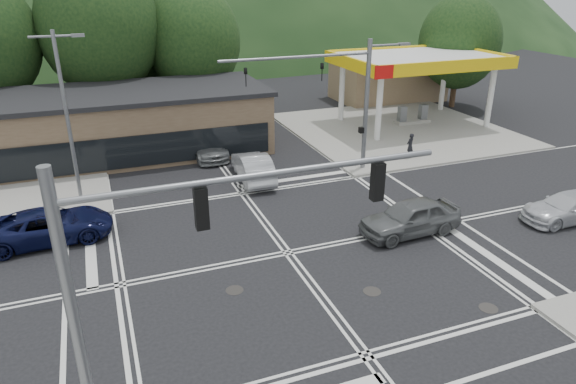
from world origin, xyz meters
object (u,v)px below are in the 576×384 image
object	(u,v)px
car_grey_center	(410,217)
car_silver_east	(569,207)
car_northbound	(206,145)
pedestrian	(410,146)
car_queue_b	(213,126)
car_queue_a	(253,167)
car_blue_west	(49,226)

from	to	relation	value
car_grey_center	car_silver_east	bearing A→B (deg)	76.20
car_northbound	pedestrian	xyz separation A→B (m)	(12.50, -5.54, 0.22)
car_silver_east	car_queue_b	distance (m)	24.37
car_silver_east	car_grey_center	bearing A→B (deg)	-97.16
car_queue_a	car_northbound	distance (m)	5.55
car_grey_center	car_queue_b	distance (m)	19.49
car_queue_a	pedestrian	xyz separation A→B (m)	(10.79, -0.26, 0.15)
car_queue_b	car_northbound	distance (m)	4.49
car_grey_center	car_queue_a	bearing A→B (deg)	-154.93
car_queue_a	car_queue_b	world-z (taller)	car_queue_a
car_grey_center	car_silver_east	world-z (taller)	car_grey_center
car_northbound	pedestrian	bearing A→B (deg)	-26.67
car_queue_a	car_grey_center	bearing A→B (deg)	121.61
car_queue_a	car_silver_east	bearing A→B (deg)	144.04
car_queue_b	car_northbound	xyz separation A→B (m)	(-1.50, -4.23, -0.05)
car_grey_center	car_queue_a	distance (m)	10.50
car_queue_b	car_northbound	size ratio (longest dim) A/B	0.91
car_northbound	car_queue_a	bearing A→B (deg)	-74.85
car_silver_east	pedestrian	size ratio (longest dim) A/B	2.95
car_silver_east	car_northbound	size ratio (longest dim) A/B	0.93
car_grey_center	car_queue_a	world-z (taller)	car_grey_center
car_blue_west	car_silver_east	distance (m)	25.08
car_northbound	car_silver_east	bearing A→B (deg)	-50.41
car_silver_east	car_northbound	world-z (taller)	car_northbound
car_grey_center	car_northbound	xyz separation A→B (m)	(-6.59, 14.58, -0.09)
car_silver_east	pedestrian	bearing A→B (deg)	-163.94
car_silver_east	car_queue_a	distance (m)	17.03
car_blue_west	car_grey_center	distance (m)	16.78
car_blue_west	pedestrian	xyz separation A→B (m)	(21.84, 3.74, 0.20)
car_queue_a	pedestrian	world-z (taller)	pedestrian
car_silver_east	car_northbound	bearing A→B (deg)	-133.62
car_blue_west	car_northbound	size ratio (longest dim) A/B	1.07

